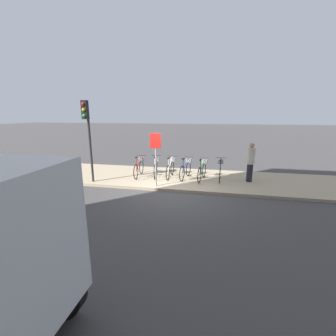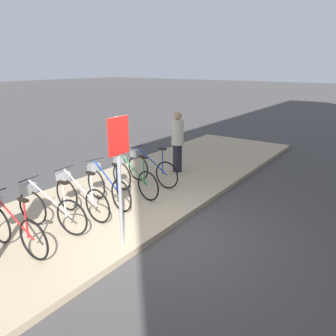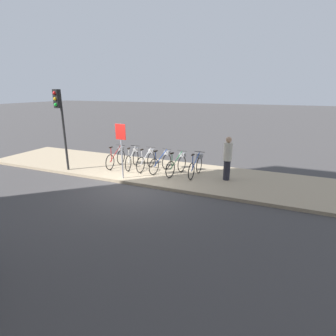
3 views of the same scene
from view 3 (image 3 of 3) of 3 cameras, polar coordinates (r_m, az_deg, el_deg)
ground_plane at (r=10.27m, az=-7.25°, el=-3.83°), size 120.00×120.00×0.00m
sidewalk at (r=11.74m, az=-2.89°, el=-0.73°), size 16.74×3.59×0.12m
parked_bicycle_0 at (r=12.41m, az=-11.13°, el=2.35°), size 0.46×1.65×1.01m
parked_bicycle_1 at (r=12.11m, az=-7.68°, el=2.16°), size 0.47×1.63×1.01m
parked_bicycle_2 at (r=11.77m, az=-4.60°, el=1.83°), size 0.46×1.65×1.01m
parked_bicycle_3 at (r=11.43m, az=-1.38°, el=1.43°), size 0.49×1.63×1.01m
parked_bicycle_4 at (r=11.07m, az=2.05°, el=0.90°), size 0.46×1.64×1.01m
parked_bicycle_5 at (r=10.92m, az=6.15°, el=0.59°), size 0.46×1.65×1.01m
pedestrian at (r=10.49m, az=12.84°, el=2.26°), size 0.34×0.34×1.74m
traffic_light at (r=12.09m, az=-22.45°, el=10.93°), size 0.24×0.40×3.47m
sign_post at (r=10.43m, az=-10.17°, el=5.61°), size 0.44×0.07×2.20m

